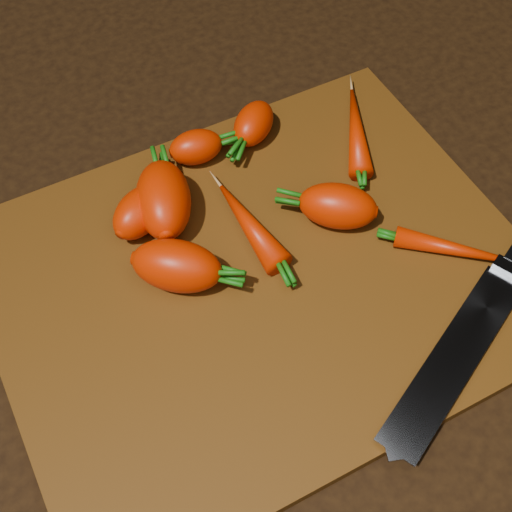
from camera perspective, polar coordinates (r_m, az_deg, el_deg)
name	(u,v)px	position (r m, az deg, el deg)	size (l,w,h in m)	color
ground	(261,284)	(0.69, 0.39, -2.25)	(2.00, 2.00, 0.01)	black
cutting_board	(261,278)	(0.68, 0.39, -1.75)	(0.50, 0.40, 0.01)	#58300A
carrot_0	(139,212)	(0.70, -9.31, 3.48)	(0.07, 0.04, 0.04)	red
carrot_1	(177,266)	(0.66, -6.36, -0.79)	(0.09, 0.05, 0.05)	red
carrot_2	(163,200)	(0.70, -7.42, 4.49)	(0.09, 0.05, 0.05)	red
carrot_3	(254,124)	(0.78, -0.19, 10.55)	(0.06, 0.04, 0.04)	red
carrot_4	(196,147)	(0.76, -4.83, 8.67)	(0.06, 0.04, 0.04)	red
carrot_5	(338,206)	(0.70, 6.57, 3.99)	(0.08, 0.05, 0.05)	red
carrot_6	(356,130)	(0.79, 8.03, 9.95)	(0.12, 0.03, 0.03)	red
carrot_7	(457,250)	(0.71, 15.79, 0.50)	(0.12, 0.02, 0.02)	red
carrot_8	(249,224)	(0.69, -0.54, 2.54)	(0.11, 0.03, 0.03)	red
knife	(466,341)	(0.66, 16.42, -6.51)	(0.32, 0.18, 0.02)	gray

